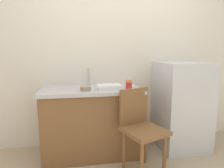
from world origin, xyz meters
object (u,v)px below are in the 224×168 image
at_px(refrigerator, 181,105).
at_px(cup_red, 129,86).
at_px(terracotta_bowl, 85,89).
at_px(dish_tray, 109,87).
at_px(cup_orange, 129,84).
at_px(chair, 141,126).

relative_size(refrigerator, cup_red, 13.77).
bearing_deg(terracotta_bowl, refrigerator, 5.89).
distance_m(dish_tray, terracotta_bowl, 0.29).
distance_m(dish_tray, cup_orange, 0.26).
height_order(terracotta_bowl, cup_red, cup_red).
bearing_deg(cup_orange, refrigerator, 1.85).
bearing_deg(cup_orange, cup_red, -105.37).
height_order(cup_orange, cup_red, cup_orange).
relative_size(chair, terracotta_bowl, 7.20).
bearing_deg(cup_red, terracotta_bowl, 178.17).
height_order(terracotta_bowl, cup_orange, cup_orange).
bearing_deg(cup_orange, terracotta_bowl, -168.70).
height_order(refrigerator, dish_tray, refrigerator).
xyz_separation_m(terracotta_bowl, cup_red, (0.50, -0.02, 0.02)).
height_order(refrigerator, cup_orange, refrigerator).
relative_size(refrigerator, terracotta_bowl, 9.26).
distance_m(refrigerator, cup_orange, 0.80).
xyz_separation_m(chair, cup_red, (-0.05, 0.30, 0.39)).
distance_m(terracotta_bowl, cup_orange, 0.55).
bearing_deg(dish_tray, cup_red, -18.00).
xyz_separation_m(refrigerator, terracotta_bowl, (-1.27, -0.13, 0.30)).
xyz_separation_m(dish_tray, cup_red, (0.22, -0.07, 0.02)).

